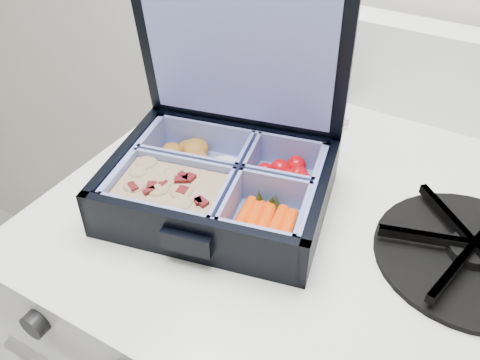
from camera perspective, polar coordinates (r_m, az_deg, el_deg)
The scene contains 4 objects.
bento_box at distance 0.58m, azimuth -2.34°, elevation -0.52°, with size 0.24×0.19×0.06m, color black, non-canonical shape.
burner_grate at distance 0.57m, azimuth 24.63°, elevation -7.05°, with size 0.19×0.19×0.03m, color black.
burner_grate_rear at distance 0.79m, azimuth 4.94°, elevation 9.70°, with size 0.19×0.19×0.02m, color black.
fork at distance 0.68m, azimuth 4.97°, elevation 3.59°, with size 0.03×0.19×0.01m, color silver, non-canonical shape.
Camera 1 is at (0.39, 1.26, 1.23)m, focal length 38.00 mm.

